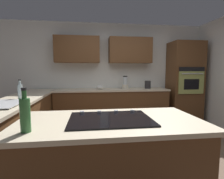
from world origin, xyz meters
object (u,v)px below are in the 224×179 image
at_px(sink_unit, 2,104).
at_px(blender, 125,83).
at_px(kettle, 148,85).
at_px(cooktop, 110,119).
at_px(mixing_bowl, 100,87).
at_px(wall_oven, 184,82).
at_px(dish_soap_bottle, 20,91).
at_px(oil_bottle, 25,114).

relative_size(sink_unit, blender, 2.11).
bearing_deg(blender, kettle, 180.00).
bearing_deg(cooktop, kettle, -115.37).
height_order(sink_unit, cooktop, sink_unit).
distance_m(cooktop, mixing_bowl, 2.78).
relative_size(wall_oven, kettle, 10.41).
height_order(sink_unit, blender, blender).
bearing_deg(dish_soap_bottle, wall_oven, -159.32).
relative_size(kettle, dish_soap_bottle, 0.63).
xyz_separation_m(wall_oven, cooktop, (2.32, 2.73, -0.15)).
height_order(wall_oven, oil_bottle, wall_oven).
distance_m(mixing_bowl, kettle, 1.25).
height_order(blender, mixing_bowl, blender).
distance_m(sink_unit, cooktop, 1.63).
bearing_deg(wall_oven, dish_soap_bottle, 20.68).
bearing_deg(kettle, mixing_bowl, 0.00).
relative_size(wall_oven, oil_bottle, 6.34).
relative_size(cooktop, oil_bottle, 2.29).
xyz_separation_m(blender, mixing_bowl, (0.65, 0.00, -0.09)).
height_order(dish_soap_bottle, oil_bottle, oil_bottle).
relative_size(cooktop, blender, 2.29).
xyz_separation_m(wall_oven, oil_bottle, (2.98, 2.99, -0.02)).
distance_m(blender, dish_soap_bottle, 2.46).
distance_m(cooktop, kettle, 3.07).
height_order(sink_unit, mixing_bowl, sink_unit).
bearing_deg(kettle, cooktop, 64.63).
xyz_separation_m(dish_soap_bottle, oil_bottle, (-0.64, 1.62, 0.01)).
distance_m(wall_oven, sink_unit, 4.12).
bearing_deg(blender, dish_soap_bottle, 34.87).
bearing_deg(kettle, oil_bottle, 56.84).
height_order(mixing_bowl, kettle, kettle).
bearing_deg(blender, mixing_bowl, 0.00).
height_order(kettle, dish_soap_bottle, dish_soap_bottle).
xyz_separation_m(cooktop, blender, (-0.72, -2.78, 0.14)).
xyz_separation_m(blender, dish_soap_bottle, (2.02, 1.41, -0.01)).
height_order(cooktop, dish_soap_bottle, dish_soap_bottle).
height_order(wall_oven, cooktop, wall_oven).
bearing_deg(blender, cooktop, 75.54).
height_order(cooktop, oil_bottle, oil_bottle).
distance_m(wall_oven, kettle, 1.00).
height_order(sink_unit, dish_soap_bottle, dish_soap_bottle).
bearing_deg(kettle, dish_soap_bottle, 28.25).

